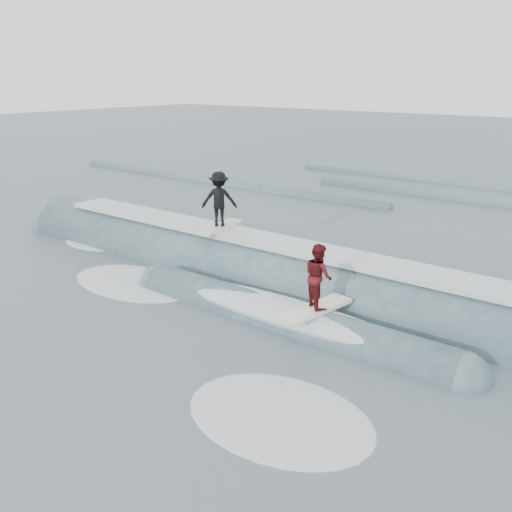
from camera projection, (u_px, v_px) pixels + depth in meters
The scene contains 6 objects.
ground at pixel (207, 315), 14.72m from camera, with size 160.00×160.00×0.00m, color #3B4D56.
breaking_wave at pixel (277, 286), 16.64m from camera, with size 23.96×4.03×2.50m.
surfer_black at pixel (219, 201), 17.65m from camera, with size 1.25×2.06×1.80m.
surfer_red at pixel (318, 280), 13.30m from camera, with size 0.95×2.06×1.64m.
whitewater at pixel (190, 331), 13.83m from camera, with size 15.05×6.98×0.10m.
far_swells at pixel (400, 194), 29.57m from camera, with size 37.98×8.65×0.80m.
Camera 1 is at (9.36, -9.89, 5.93)m, focal length 40.00 mm.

